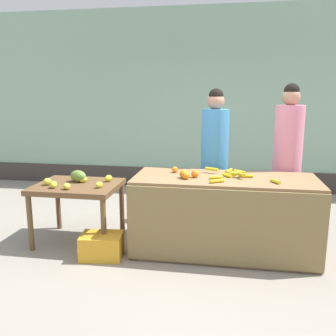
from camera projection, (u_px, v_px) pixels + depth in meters
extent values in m
plane|color=gray|center=(192.00, 248.00, 4.15)|extent=(24.00, 24.00, 0.00)
cube|color=#8CB299|center=(209.00, 100.00, 6.55)|extent=(9.48, 0.20, 3.23)
cube|color=#3F3833|center=(207.00, 179.00, 6.74)|extent=(9.48, 0.04, 0.36)
cube|color=olive|center=(224.00, 215.00, 4.01)|extent=(1.98, 0.79, 0.85)
cube|color=olive|center=(223.00, 228.00, 3.61)|extent=(1.98, 0.03, 0.79)
cube|color=brown|center=(77.00, 186.00, 4.24)|extent=(0.96, 0.78, 0.06)
cylinder|color=brown|center=(30.00, 223.00, 4.05)|extent=(0.06, 0.06, 0.65)
cylinder|color=brown|center=(104.00, 228.00, 3.91)|extent=(0.06, 0.06, 0.65)
cylinder|color=brown|center=(58.00, 205.00, 4.71)|extent=(0.06, 0.06, 0.65)
cylinder|color=brown|center=(122.00, 208.00, 4.57)|extent=(0.06, 0.06, 0.65)
cylinder|color=yellow|center=(246.00, 176.00, 3.91)|extent=(0.16, 0.05, 0.04)
cylinder|color=gold|center=(275.00, 181.00, 3.67)|extent=(0.10, 0.14, 0.04)
cylinder|color=gold|center=(236.00, 174.00, 4.02)|extent=(0.09, 0.15, 0.04)
cylinder|color=yellow|center=(239.00, 172.00, 4.12)|extent=(0.13, 0.12, 0.04)
cylinder|color=gold|center=(217.00, 181.00, 3.69)|extent=(0.15, 0.11, 0.04)
cylinder|color=gold|center=(229.00, 171.00, 4.16)|extent=(0.09, 0.15, 0.04)
cylinder|color=gold|center=(216.00, 177.00, 3.84)|extent=(0.14, 0.07, 0.04)
cylinder|color=yellow|center=(227.00, 175.00, 3.94)|extent=(0.12, 0.12, 0.04)
cylinder|color=yellow|center=(236.00, 173.00, 3.90)|extent=(0.13, 0.04, 0.04)
cylinder|color=gold|center=(212.00, 169.00, 4.11)|extent=(0.16, 0.10, 0.04)
cylinder|color=gold|center=(241.00, 174.00, 3.86)|extent=(0.10, 0.15, 0.04)
sphere|color=orange|center=(186.00, 175.00, 3.83)|extent=(0.08, 0.08, 0.08)
sphere|color=orange|center=(175.00, 170.00, 4.15)|extent=(0.07, 0.07, 0.07)
sphere|color=orange|center=(195.00, 174.00, 3.91)|extent=(0.08, 0.08, 0.08)
sphere|color=orange|center=(184.00, 174.00, 3.89)|extent=(0.09, 0.09, 0.09)
ellipsoid|color=yellow|center=(67.00, 186.00, 3.99)|extent=(0.13, 0.12, 0.07)
ellipsoid|color=yellow|center=(54.00, 185.00, 4.05)|extent=(0.10, 0.13, 0.08)
ellipsoid|color=yellow|center=(78.00, 176.00, 4.47)|extent=(0.14, 0.12, 0.08)
ellipsoid|color=yellow|center=(109.00, 178.00, 4.34)|extent=(0.11, 0.12, 0.08)
ellipsoid|color=yellow|center=(83.00, 179.00, 4.29)|extent=(0.12, 0.10, 0.08)
ellipsoid|color=yellow|center=(47.00, 182.00, 4.17)|extent=(0.11, 0.10, 0.08)
ellipsoid|color=#D2DE35|center=(99.00, 185.00, 4.05)|extent=(0.10, 0.11, 0.07)
ellipsoid|color=olive|center=(78.00, 176.00, 4.32)|extent=(0.26, 0.21, 0.14)
cylinder|color=#33333D|center=(213.00, 203.00, 4.67)|extent=(0.29, 0.29, 0.70)
cylinder|color=#3F8CCC|center=(215.00, 144.00, 4.51)|extent=(0.34, 0.34, 0.85)
sphere|color=tan|center=(216.00, 101.00, 4.41)|extent=(0.21, 0.21, 0.21)
sphere|color=black|center=(216.00, 96.00, 4.39)|extent=(0.18, 0.18, 0.18)
cylinder|color=#33333D|center=(284.00, 207.00, 4.49)|extent=(0.29, 0.29, 0.72)
cylinder|color=pink|center=(288.00, 143.00, 4.33)|extent=(0.34, 0.34, 0.89)
sphere|color=tan|center=(291.00, 97.00, 4.22)|extent=(0.21, 0.21, 0.21)
sphere|color=black|center=(292.00, 91.00, 4.21)|extent=(0.18, 0.18, 0.18)
cube|color=gold|center=(102.00, 246.00, 3.91)|extent=(0.48, 0.37, 0.26)
ellipsoid|color=tan|center=(153.00, 202.00, 5.01)|extent=(0.46, 0.44, 0.54)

